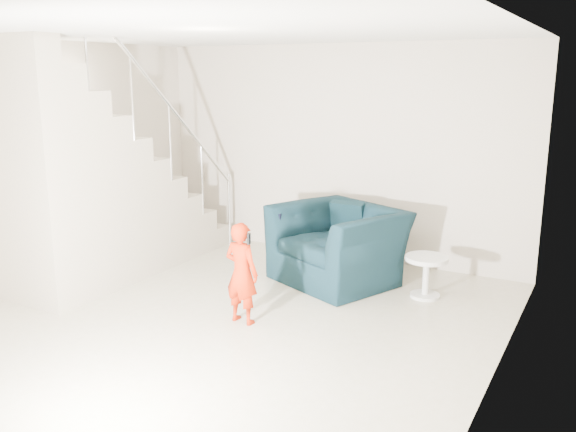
{
  "coord_description": "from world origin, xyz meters",
  "views": [
    {
      "loc": [
        3.2,
        -4.34,
        2.34
      ],
      "look_at": [
        0.15,
        1.2,
        0.85
      ],
      "focal_mm": 38.0,
      "sensor_mm": 36.0,
      "label": 1
    }
  ],
  "objects_px": {
    "armchair": "(338,245)",
    "side_table": "(426,270)",
    "staircase": "(95,198)",
    "toddler": "(242,273)"
  },
  "relations": [
    {
      "from": "armchair",
      "to": "toddler",
      "type": "height_order",
      "value": "toddler"
    },
    {
      "from": "side_table",
      "to": "staircase",
      "type": "relative_size",
      "value": 0.13
    },
    {
      "from": "armchair",
      "to": "side_table",
      "type": "bearing_deg",
      "value": 21.31
    },
    {
      "from": "toddler",
      "to": "staircase",
      "type": "height_order",
      "value": "staircase"
    },
    {
      "from": "armchair",
      "to": "staircase",
      "type": "distance_m",
      "value": 2.81
    },
    {
      "from": "side_table",
      "to": "staircase",
      "type": "distance_m",
      "value": 3.77
    },
    {
      "from": "side_table",
      "to": "armchair",
      "type": "bearing_deg",
      "value": 178.47
    },
    {
      "from": "armchair",
      "to": "staircase",
      "type": "bearing_deg",
      "value": -130.71
    },
    {
      "from": "toddler",
      "to": "side_table",
      "type": "bearing_deg",
      "value": -127.07
    },
    {
      "from": "side_table",
      "to": "staircase",
      "type": "height_order",
      "value": "staircase"
    }
  ]
}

